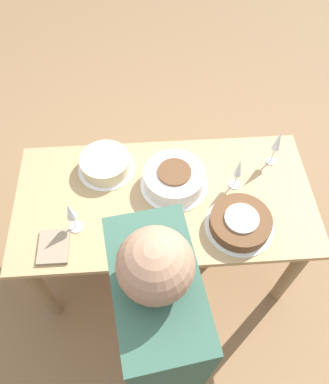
# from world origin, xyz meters

# --- Properties ---
(ground_plane) EXTENTS (12.00, 12.00, 0.00)m
(ground_plane) POSITION_xyz_m (0.00, 0.00, 0.00)
(ground_plane) COLOR #8E6B47
(dining_table) EXTENTS (1.51, 0.75, 0.73)m
(dining_table) POSITION_xyz_m (0.00, 0.00, 0.61)
(dining_table) COLOR tan
(dining_table) RESTS_ON ground_plane
(cake_center_white) EXTENTS (0.35, 0.35, 0.11)m
(cake_center_white) POSITION_xyz_m (0.05, 0.08, 0.78)
(cake_center_white) COLOR white
(cake_center_white) RESTS_ON dining_table
(cake_front_chocolate) EXTENTS (0.33, 0.33, 0.08)m
(cake_front_chocolate) POSITION_xyz_m (0.35, -0.19, 0.76)
(cake_front_chocolate) COLOR white
(cake_front_chocolate) RESTS_ON dining_table
(cake_back_decorated) EXTENTS (0.30, 0.30, 0.09)m
(cake_back_decorated) POSITION_xyz_m (-0.30, 0.20, 0.77)
(cake_back_decorated) COLOR white
(cake_back_decorated) RESTS_ON dining_table
(wine_glass_near) EXTENTS (0.06, 0.06, 0.23)m
(wine_glass_near) POSITION_xyz_m (0.59, 0.20, 0.88)
(wine_glass_near) COLOR silver
(wine_glass_near) RESTS_ON dining_table
(wine_glass_far) EXTENTS (0.06, 0.06, 0.20)m
(wine_glass_far) POSITION_xyz_m (0.36, 0.05, 0.86)
(wine_glass_far) COLOR silver
(wine_glass_far) RESTS_ON dining_table
(wine_glass_extra) EXTENTS (0.07, 0.07, 0.20)m
(wine_glass_extra) POSITION_xyz_m (-0.43, -0.14, 0.86)
(wine_glass_extra) COLOR silver
(wine_glass_extra) RESTS_ON dining_table
(fork_pile) EXTENTS (0.21, 0.07, 0.01)m
(fork_pile) POSITION_xyz_m (-0.10, -0.20, 0.73)
(fork_pile) COLOR silver
(fork_pile) RESTS_ON dining_table
(napkin_stack) EXTENTS (0.14, 0.17, 0.02)m
(napkin_stack) POSITION_xyz_m (-0.53, -0.24, 0.74)
(napkin_stack) COLOR gray
(napkin_stack) RESTS_ON dining_table
(person_cutting) EXTENTS (0.28, 0.43, 1.62)m
(person_cutting) POSITION_xyz_m (-0.07, -0.70, 0.97)
(person_cutting) COLOR #232328
(person_cutting) RESTS_ON ground_plane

